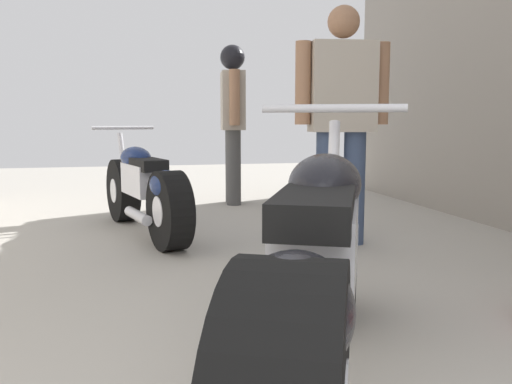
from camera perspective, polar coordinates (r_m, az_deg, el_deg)
ground_plane at (r=3.31m, az=-3.88°, el=-8.88°), size 16.66×16.66×0.00m
motorcycle_maroon_cruiser at (r=1.82m, az=6.45°, el=-9.06°), size 1.12×2.06×1.01m
motorcycle_black_naked at (r=4.52m, az=-11.70°, el=0.24°), size 0.76×1.87×0.89m
mechanic_in_blue at (r=4.09m, az=9.05°, el=8.33°), size 0.71×0.31×1.76m
mechanic_with_helmet at (r=6.08m, az=-2.47°, el=8.67°), size 0.30×0.70×1.76m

